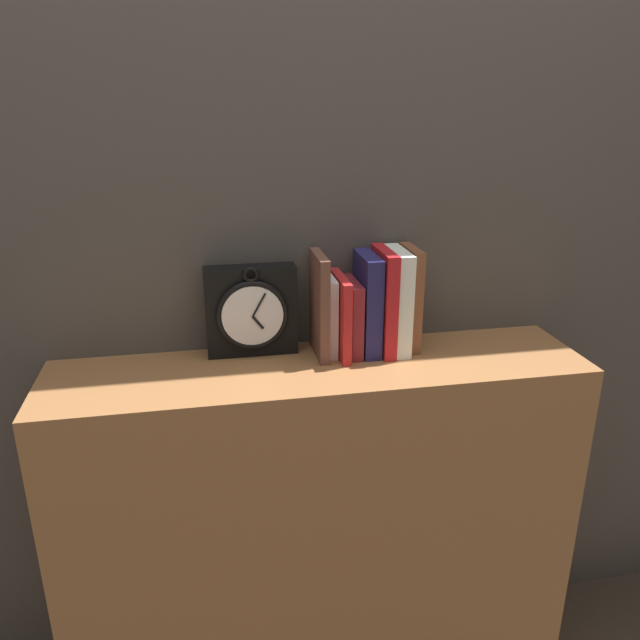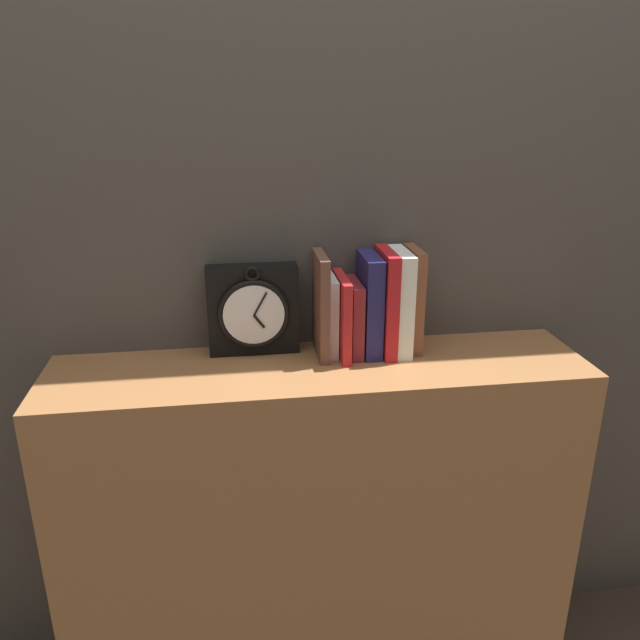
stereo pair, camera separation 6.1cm
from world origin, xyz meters
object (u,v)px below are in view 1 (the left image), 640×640
object	(u,v)px
book_slot5_red	(384,301)
book_slot6_white	(397,301)
book_slot0_brown	(320,305)
book_slot4_navy	(367,304)
clock	(251,311)
book_slot3_maroon	(352,317)
book_slot7_brown	(410,298)
book_slot1_white	(328,315)
book_slot2_red	(340,316)

from	to	relation	value
book_slot5_red	book_slot6_white	world-z (taller)	book_slot5_red
book_slot0_brown	book_slot4_navy	bearing A→B (deg)	0.38
clock	book_slot6_white	bearing A→B (deg)	-6.19
book_slot0_brown	book_slot3_maroon	size ratio (longest dim) A/B	1.38
clock	book_slot3_maroon	xyz separation A→B (m)	(0.23, -0.03, -0.02)
book_slot4_navy	book_slot7_brown	xyz separation A→B (m)	(0.11, 0.01, 0.01)
book_slot1_white	book_slot5_red	xyz separation A→B (m)	(0.13, -0.02, 0.03)
book_slot2_red	book_slot7_brown	size ratio (longest dim) A/B	0.78
book_slot0_brown	book_slot1_white	world-z (taller)	book_slot0_brown
book_slot0_brown	book_slot3_maroon	bearing A→B (deg)	1.18
book_slot2_red	book_slot7_brown	bearing A→B (deg)	5.35
book_slot1_white	book_slot4_navy	bearing A→B (deg)	-6.54
book_slot7_brown	book_slot6_white	bearing A→B (deg)	-163.53
clock	book_slot2_red	size ratio (longest dim) A/B	1.15
book_slot6_white	book_slot7_brown	bearing A→B (deg)	16.47
book_slot3_maroon	book_slot1_white	bearing A→B (deg)	169.91
book_slot0_brown	book_slot6_white	size ratio (longest dim) A/B	0.99
clock	book_slot1_white	size ratio (longest dim) A/B	1.18
clock	book_slot2_red	distance (m)	0.21
book_slot6_white	book_slot3_maroon	bearing A→B (deg)	178.23
book_slot0_brown	book_slot7_brown	xyz separation A→B (m)	(0.22, 0.01, 0.00)
book_slot0_brown	book_slot7_brown	size ratio (longest dim) A/B	0.99
book_slot0_brown	book_slot4_navy	size ratio (longest dim) A/B	1.03
book_slot5_red	book_slot6_white	bearing A→B (deg)	3.76
book_slot2_red	book_slot5_red	bearing A→B (deg)	1.96
book_slot4_navy	book_slot7_brown	bearing A→B (deg)	4.26
clock	book_slot7_brown	bearing A→B (deg)	-4.04
clock	book_slot5_red	xyz separation A→B (m)	(0.30, -0.04, 0.02)
book_slot3_maroon	book_slot5_red	bearing A→B (deg)	-4.20
book_slot6_white	book_slot7_brown	size ratio (longest dim) A/B	0.99
book_slot0_brown	book_slot2_red	size ratio (longest dim) A/B	1.27
book_slot2_red	book_slot3_maroon	bearing A→B (deg)	17.28
book_slot2_red	book_slot0_brown	bearing A→B (deg)	171.12
clock	book_slot0_brown	distance (m)	0.16
book_slot4_navy	book_slot6_white	world-z (taller)	book_slot6_white
book_slot1_white	book_slot3_maroon	bearing A→B (deg)	-10.09
book_slot4_navy	book_slot6_white	distance (m)	0.07
book_slot3_maroon	book_slot2_red	bearing A→B (deg)	-162.72
book_slot2_red	book_slot7_brown	xyz separation A→B (m)	(0.17, 0.02, 0.03)
book_slot2_red	book_slot3_maroon	xyz separation A→B (m)	(0.03, 0.01, -0.01)
book_slot1_white	book_slot5_red	world-z (taller)	book_slot5_red
book_slot3_maroon	book_slot7_brown	bearing A→B (deg)	2.83
book_slot3_maroon	book_slot7_brown	world-z (taller)	book_slot7_brown
book_slot1_white	book_slot6_white	size ratio (longest dim) A/B	0.76
book_slot1_white	book_slot3_maroon	world-z (taller)	book_slot1_white
book_slot0_brown	book_slot4_navy	distance (m)	0.11
book_slot3_maroon	book_slot6_white	bearing A→B (deg)	-1.77
book_slot0_brown	book_slot3_maroon	world-z (taller)	book_slot0_brown
clock	book_slot4_navy	xyz separation A→B (m)	(0.27, -0.03, 0.01)
book_slot2_red	book_slot4_navy	size ratio (longest dim) A/B	0.81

